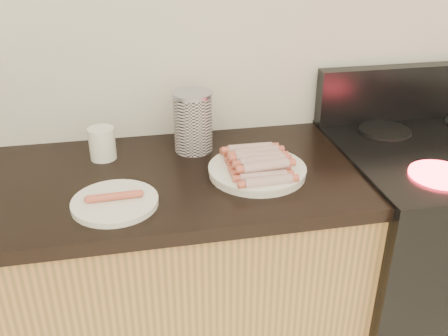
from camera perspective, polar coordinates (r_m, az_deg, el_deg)
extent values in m
cube|color=silver|center=(1.68, -2.24, 16.93)|extent=(4.00, 0.04, 2.60)
cube|color=#AB753C|center=(1.82, -23.19, -15.53)|extent=(2.20, 0.59, 0.86)
cube|color=black|center=(2.03, 22.56, -9.77)|extent=(0.76, 0.65, 0.90)
cube|color=black|center=(1.99, 21.13, 8.15)|extent=(0.76, 0.06, 0.20)
cylinder|color=#FF1E2D|center=(1.58, 23.51, -0.71)|extent=(0.18, 0.18, 0.01)
cylinder|color=black|center=(1.84, 17.92, 4.11)|extent=(0.18, 0.18, 0.01)
cylinder|color=white|center=(1.49, 3.80, -0.39)|extent=(0.34, 0.34, 0.02)
cylinder|color=silver|center=(1.36, -12.36, -3.86)|extent=(0.30, 0.30, 0.02)
cylinder|color=maroon|center=(1.39, 4.97, -1.54)|extent=(0.14, 0.03, 0.03)
cylinder|color=maroon|center=(1.41, 4.62, -0.95)|extent=(0.14, 0.03, 0.03)
cylinder|color=maroon|center=(1.44, 4.30, -0.38)|extent=(0.14, 0.03, 0.03)
cylinder|color=maroon|center=(1.46, 3.98, 0.17)|extent=(0.14, 0.03, 0.03)
cylinder|color=maroon|center=(1.49, 3.67, 0.70)|extent=(0.14, 0.03, 0.03)
cylinder|color=maroon|center=(1.52, 3.38, 1.21)|extent=(0.14, 0.03, 0.03)
cylinder|color=maroon|center=(1.55, 3.10, 1.70)|extent=(0.14, 0.03, 0.03)
cylinder|color=maroon|center=(1.57, 2.82, 2.18)|extent=(0.14, 0.03, 0.03)
cylinder|color=maroon|center=(1.41, 4.49, 0.22)|extent=(0.14, 0.03, 0.03)
cylinder|color=maroon|center=(1.44, 4.17, 0.77)|extent=(0.14, 0.03, 0.03)
cylinder|color=maroon|center=(1.47, 3.85, 1.30)|extent=(0.14, 0.03, 0.03)
cylinder|color=maroon|center=(1.49, 3.55, 1.81)|extent=(0.14, 0.03, 0.03)
cylinder|color=maroon|center=(1.52, 3.26, 2.30)|extent=(0.14, 0.03, 0.03)
cylinder|color=#CB723A|center=(1.35, -12.44, -3.18)|extent=(0.14, 0.03, 0.02)
cylinder|color=silver|center=(1.61, -3.57, 5.09)|extent=(0.12, 0.12, 0.19)
cylinder|color=silver|center=(1.58, -3.67, 8.42)|extent=(0.13, 0.13, 0.01)
cylinder|color=white|center=(1.61, -13.75, 2.74)|extent=(0.11, 0.11, 0.10)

